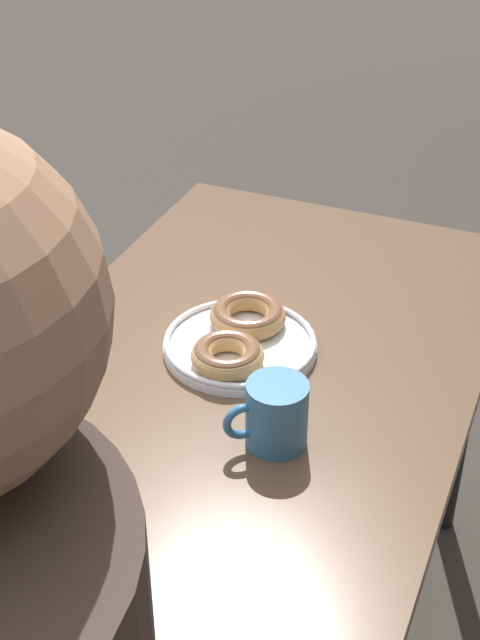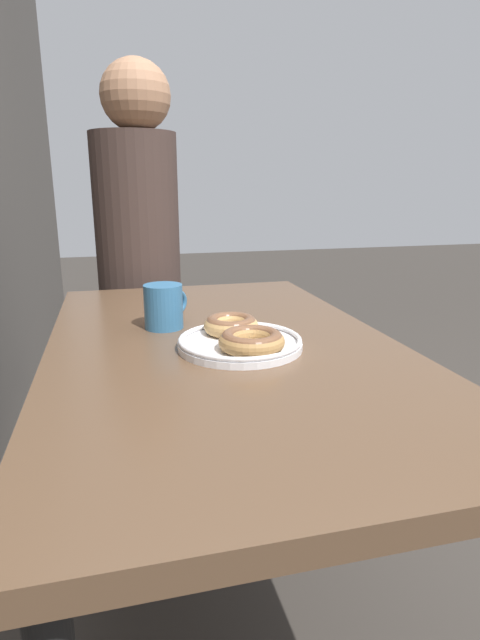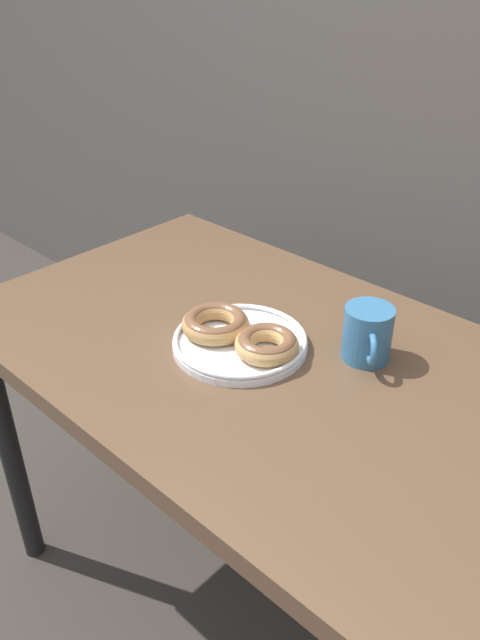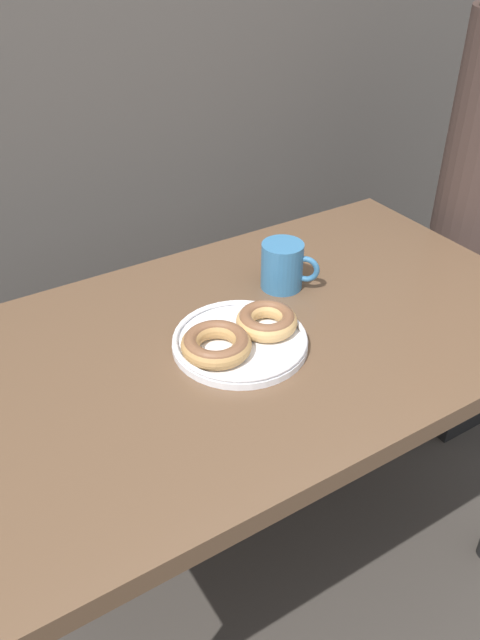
{
  "view_description": "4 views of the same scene",
  "coord_description": "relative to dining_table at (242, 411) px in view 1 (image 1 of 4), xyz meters",
  "views": [
    {
      "loc": [
        1.06,
        0.82,
        1.62
      ],
      "look_at": [
        -0.05,
        0.36,
        0.82
      ],
      "focal_mm": 50.0,
      "sensor_mm": 36.0,
      "label": 1
    },
    {
      "loc": [
        -0.99,
        0.6,
        1.09
      ],
      "look_at": [
        -0.05,
        0.36,
        0.82
      ],
      "focal_mm": 28.0,
      "sensor_mm": 36.0,
      "label": 2
    },
    {
      "loc": [
        0.62,
        -0.35,
        1.42
      ],
      "look_at": [
        -0.05,
        0.36,
        0.82
      ],
      "focal_mm": 35.0,
      "sensor_mm": 36.0,
      "label": 3
    },
    {
      "loc": [
        -0.54,
        -0.43,
        1.47
      ],
      "look_at": [
        -0.05,
        0.36,
        0.82
      ],
      "focal_mm": 35.0,
      "sensor_mm": 36.0,
      "label": 4
    }
  ],
  "objects": [
    {
      "name": "dining_table",
      "position": [
        0.0,
        0.0,
        0.0
      ],
      "size": [
        1.23,
        0.73,
        0.76
      ],
      "color": "brown",
      "rests_on": "ground_plane"
    },
    {
      "name": "donut_plate",
      "position": [
        -0.05,
        -0.03,
        0.11
      ],
      "size": [
        0.27,
        0.26,
        0.05
      ],
      "color": "white",
      "rests_on": "dining_table"
    },
    {
      "name": "coffee_mug",
      "position": [
        0.14,
        0.11,
        0.14
      ],
      "size": [
        0.1,
        0.11,
        0.1
      ],
      "color": "teal",
      "rests_on": "dining_table"
    },
    {
      "name": "ground_plane",
      "position": [
        0.0,
        -0.38,
        -0.68
      ],
      "size": [
        14.0,
        14.0,
        0.0
      ],
      "primitive_type": "plane",
      "color": "#38332D"
    }
  ]
}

